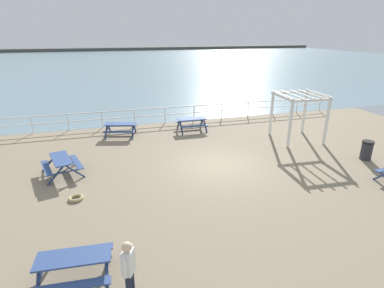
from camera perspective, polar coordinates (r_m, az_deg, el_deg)
name	(u,v)px	position (r m, az deg, el deg)	size (l,w,h in m)	color
ground_plane	(219,167)	(14.45, 5.09, -4.41)	(30.00, 24.00, 0.20)	gray
sea_band	(127,62)	(65.39, -12.13, 14.83)	(142.00, 90.00, 0.01)	gray
distant_shoreline	(116,50)	(108.21, -14.05, 16.76)	(142.00, 6.00, 1.80)	#4C4C47
seaward_railing	(180,111)	(21.17, -2.35, 6.23)	(23.07, 0.07, 1.08)	white
picnic_table_near_left	(61,162)	(14.46, -23.40, -3.15)	(1.93, 2.14, 0.80)	#334C84
picnic_table_mid_centre	(192,121)	(19.29, -0.04, 4.30)	(1.83, 1.57, 0.80)	#334C84
picnic_table_far_left	(74,262)	(8.57, -21.28, -20.08)	(1.91, 1.66, 0.80)	#334C84
picnic_table_far_right	(120,127)	(18.72, -13.35, 3.22)	(2.11, 1.90, 0.80)	#334C84
visitor	(129,269)	(7.50, -11.84, -22.00)	(0.34, 0.49, 1.66)	#1E2338
lattice_pergola	(299,106)	(18.30, 19.58, 6.78)	(2.59, 2.70, 2.70)	white
litter_bin	(367,150)	(17.16, 30.05, -1.02)	(0.55, 0.55, 0.95)	#2D2D33
rope_coil	(76,198)	(12.40, -21.02, -9.47)	(0.55, 0.55, 0.11)	tan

